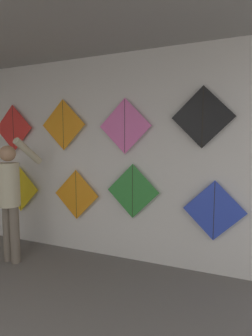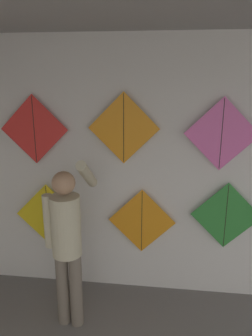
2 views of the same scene
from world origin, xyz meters
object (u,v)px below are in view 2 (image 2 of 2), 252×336
object	(u,v)px
shopkeeper	(67,236)
kite_0	(48,215)
kite_2	(226,216)
kite_4	(34,130)
kite_6	(222,134)
kite_1	(142,221)
kite_5	(124,128)

from	to	relation	value
shopkeeper	kite_0	distance (m)	0.73
kite_0	kite_2	world-z (taller)	kite_2
shopkeeper	kite_4	distance (m)	1.18
kite_0	kite_6	xyz separation A→B (m)	(1.83, 0.00, 0.96)
shopkeeper	kite_1	distance (m)	0.89
shopkeeper	kite_6	bearing A→B (deg)	27.35
shopkeeper	kite_0	size ratio (longest dim) A/B	2.31
kite_5	kite_0	bearing A→B (deg)	180.00
kite_0	kite_1	bearing A→B (deg)	0.00
kite_5	shopkeeper	bearing A→B (deg)	-127.40
kite_5	kite_6	bearing A→B (deg)	0.00
shopkeeper	kite_4	xyz separation A→B (m)	(-0.49, 0.60, 0.89)
kite_2	kite_0	bearing A→B (deg)	180.00
shopkeeper	kite_0	xyz separation A→B (m)	(-0.41, 0.60, -0.08)
kite_6	kite_2	bearing A→B (deg)	0.00
shopkeeper	kite_4	world-z (taller)	kite_4
shopkeeper	kite_5	size ratio (longest dim) A/B	2.31
kite_4	kite_6	bearing A→B (deg)	0.00
kite_5	kite_2	bearing A→B (deg)	0.00
shopkeeper	kite_0	world-z (taller)	shopkeeper
kite_2	kite_6	distance (m)	0.87
kite_4	kite_5	distance (m)	0.95
kite_6	kite_0	bearing A→B (deg)	180.00
kite_4	kite_6	world-z (taller)	kite_4
kite_1	kite_0	bearing A→B (deg)	180.00
shopkeeper	kite_2	distance (m)	1.65
kite_1	shopkeeper	bearing A→B (deg)	-137.58
kite_0	kite_4	distance (m)	0.97
kite_4	kite_6	size ratio (longest dim) A/B	1.00
kite_2	kite_5	bearing A→B (deg)	180.00
kite_0	kite_4	xyz separation A→B (m)	(-0.08, 0.00, 0.97)
kite_5	kite_6	world-z (taller)	kite_5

